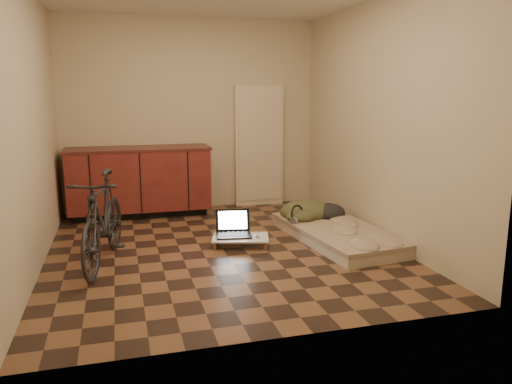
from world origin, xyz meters
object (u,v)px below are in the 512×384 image
object	(u,v)px
bicycle	(103,215)
lap_desk	(241,238)
futon	(338,234)
laptop	(233,230)

from	to	relation	value
bicycle	lap_desk	distance (m)	1.47
bicycle	futon	bearing A→B (deg)	15.47
bicycle	laptop	xyz separation A→B (m)	(1.33, 0.34, -0.34)
futon	lap_desk	distance (m)	1.09
futon	lap_desk	bearing A→B (deg)	168.25
bicycle	laptop	world-z (taller)	bicycle
futon	laptop	world-z (taller)	laptop
lap_desk	laptop	xyz separation A→B (m)	(-0.06, 0.09, 0.06)
lap_desk	laptop	size ratio (longest dim) A/B	1.62
bicycle	lap_desk	bearing A→B (deg)	22.25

